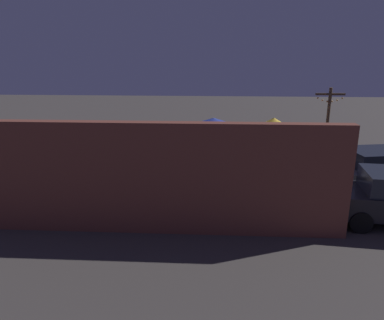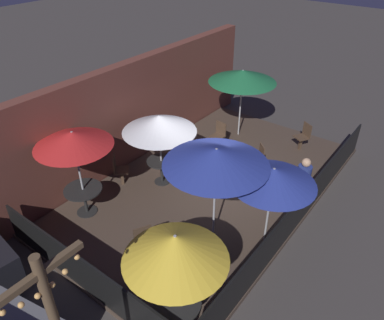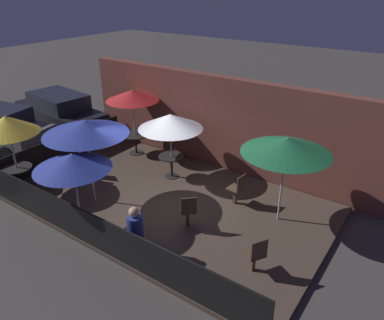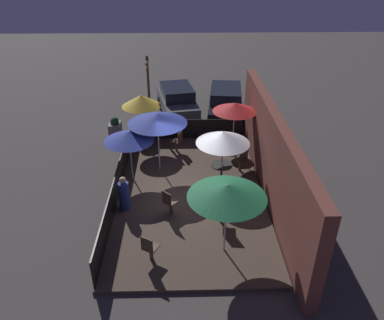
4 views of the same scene
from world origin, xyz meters
name	(u,v)px [view 4 (image 4 of 4)]	position (x,y,z in m)	size (l,w,h in m)	color
ground_plane	(190,195)	(0.00, 0.00, 0.00)	(60.00, 60.00, 0.00)	#423D3A
patio_deck	(190,193)	(0.00, 0.00, 0.06)	(9.17, 5.39, 0.12)	#47382D
building_wall	(272,157)	(0.00, 2.92, 1.59)	(10.77, 0.36, 3.19)	brown
fence_front	(118,182)	(0.00, -2.65, 0.59)	(8.97, 0.05, 0.95)	black
fence_side_left	(188,129)	(-4.54, 0.00, 0.59)	(0.05, 5.19, 0.95)	black
patio_umbrella_0	(223,137)	(-0.74, 1.24, 2.02)	(2.01, 2.01, 2.13)	#B2B2B7
patio_umbrella_1	(235,107)	(-2.93, 1.92, 2.31)	(1.85, 1.85, 2.38)	#B2B2B7
patio_umbrella_2	(141,101)	(-4.05, -2.05, 2.21)	(1.76, 1.76, 2.35)	#B2B2B7
patio_umbrella_3	(129,136)	(-1.02, -2.25, 1.98)	(1.89, 1.89, 2.05)	#B2B2B7
patio_umbrella_4	(227,191)	(3.07, 0.97, 2.27)	(2.24, 2.24, 2.35)	#B2B2B7
patio_umbrella_5	(157,118)	(-1.68, -1.21, 2.39)	(2.30, 2.30, 2.47)	#B2B2B7
dining_table_0	(222,168)	(-0.74, 1.24, 0.70)	(0.82, 0.82, 0.74)	black
dining_table_1	(233,142)	(-2.93, 1.92, 0.72)	(0.96, 0.96, 0.75)	black
dining_table_2	(144,132)	(-4.05, -2.05, 0.70)	(0.87, 0.87, 0.73)	black
patio_chair_0	(169,202)	(1.31, -0.72, 0.65)	(0.57, 0.57, 0.95)	#4C3828
patio_chair_1	(178,141)	(-3.23, -0.47, 0.63)	(0.54, 0.54, 0.94)	#4C3828
patio_chair_2	(149,247)	(3.46, -1.22, 0.62)	(0.55, 0.55, 0.92)	#4C3828
patio_chair_3	(242,159)	(-1.54, 2.12, 0.63)	(0.56, 0.56, 0.93)	#4C3828
patio_chair_4	(221,210)	(1.80, 0.99, 0.64)	(0.44, 0.44, 0.95)	#4C3828
patron_0	(124,195)	(0.95, -2.27, 0.71)	(0.47, 0.47, 1.30)	navy
planter_box	(115,127)	(-5.18, -3.56, 0.43)	(0.79, 0.55, 0.96)	gray
light_post	(149,89)	(-6.08, -1.89, 2.06)	(1.10, 0.12, 3.67)	brown
parked_car_0	(177,100)	(-7.67, -0.54, 0.84)	(4.34, 2.43, 1.62)	#5B5B60
parked_car_1	(226,102)	(-7.41, 2.06, 0.85)	(4.75, 2.19, 1.62)	black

